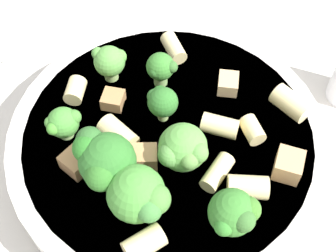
# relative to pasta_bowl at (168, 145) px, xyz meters

# --- Properties ---
(ground_plane) EXTENTS (2.00, 2.00, 0.00)m
(ground_plane) POSITION_rel_pasta_bowl_xyz_m (0.00, 0.00, -0.02)
(ground_plane) COLOR beige
(pasta_bowl) EXTENTS (0.25, 0.25, 0.04)m
(pasta_bowl) POSITION_rel_pasta_bowl_xyz_m (0.00, 0.00, 0.00)
(pasta_bowl) COLOR silver
(pasta_bowl) RESTS_ON ground_plane
(broccoli_floret_0) EXTENTS (0.04, 0.04, 0.04)m
(broccoli_floret_0) POSITION_rel_pasta_bowl_xyz_m (-0.02, -0.02, 0.04)
(broccoli_floret_0) COLOR #84AD60
(broccoli_floret_0) RESTS_ON pasta_bowl
(broccoli_floret_1) EXTENTS (0.03, 0.02, 0.03)m
(broccoli_floret_1) POSITION_rel_pasta_bowl_xyz_m (-0.04, 0.06, 0.03)
(broccoli_floret_1) COLOR #84AD60
(broccoli_floret_1) RESTS_ON pasta_bowl
(broccoli_floret_2) EXTENTS (0.02, 0.03, 0.03)m
(broccoli_floret_2) POSITION_rel_pasta_bowl_xyz_m (0.04, 0.03, 0.04)
(broccoli_floret_2) COLOR #84AD60
(broccoli_floret_2) RESTS_ON pasta_bowl
(broccoli_floret_3) EXTENTS (0.04, 0.04, 0.04)m
(broccoli_floret_3) POSITION_rel_pasta_bowl_xyz_m (-0.07, -0.02, 0.04)
(broccoli_floret_3) COLOR #84AD60
(broccoli_floret_3) RESTS_ON pasta_bowl
(broccoli_floret_4) EXTENTS (0.02, 0.03, 0.03)m
(broccoli_floret_4) POSITION_rel_pasta_bowl_xyz_m (0.01, 0.01, 0.04)
(broccoli_floret_4) COLOR #93B766
(broccoli_floret_4) RESTS_ON pasta_bowl
(broccoli_floret_5) EXTENTS (0.03, 0.03, 0.03)m
(broccoli_floret_5) POSITION_rel_pasta_bowl_xyz_m (0.02, 0.07, 0.04)
(broccoli_floret_5) COLOR #93B766
(broccoli_floret_5) RESTS_ON pasta_bowl
(broccoli_floret_6) EXTENTS (0.03, 0.03, 0.04)m
(broccoli_floret_6) POSITION_rel_pasta_bowl_xyz_m (-0.04, -0.08, 0.04)
(broccoli_floret_6) COLOR #9EC175
(broccoli_floret_6) RESTS_ON pasta_bowl
(broccoli_floret_7) EXTENTS (0.04, 0.05, 0.05)m
(broccoli_floret_7) POSITION_rel_pasta_bowl_xyz_m (-0.06, 0.01, 0.05)
(broccoli_floret_7) COLOR #9EC175
(broccoli_floret_7) RESTS_ON pasta_bowl
(rigatoni_0) EXTENTS (0.02, 0.02, 0.01)m
(rigatoni_0) POSITION_rel_pasta_bowl_xyz_m (-0.01, 0.08, 0.03)
(rigatoni_0) COLOR beige
(rigatoni_0) RESTS_ON pasta_bowl
(rigatoni_1) EXTENTS (0.03, 0.03, 0.02)m
(rigatoni_1) POSITION_rel_pasta_bowl_xyz_m (-0.09, -0.04, 0.03)
(rigatoni_1) COLOR beige
(rigatoni_1) RESTS_ON pasta_bowl
(rigatoni_2) EXTENTS (0.02, 0.03, 0.02)m
(rigatoni_2) POSITION_rel_pasta_bowl_xyz_m (0.02, -0.03, 0.03)
(rigatoni_2) COLOR beige
(rigatoni_2) RESTS_ON pasta_bowl
(rigatoni_3) EXTENTS (0.03, 0.01, 0.01)m
(rigatoni_3) POSITION_rel_pasta_bowl_xyz_m (-0.01, -0.05, 0.02)
(rigatoni_3) COLOR beige
(rigatoni_3) RESTS_ON pasta_bowl
(rigatoni_4) EXTENTS (0.03, 0.03, 0.02)m
(rigatoni_4) POSITION_rel_pasta_bowl_xyz_m (0.07, -0.07, 0.03)
(rigatoni_4) COLOR beige
(rigatoni_4) RESTS_ON pasta_bowl
(rigatoni_5) EXTENTS (0.02, 0.02, 0.01)m
(rigatoni_5) POSITION_rel_pasta_bowl_xyz_m (0.03, -0.05, 0.02)
(rigatoni_5) COLOR beige
(rigatoni_5) RESTS_ON pasta_bowl
(rigatoni_6) EXTENTS (0.03, 0.03, 0.02)m
(rigatoni_6) POSITION_rel_pasta_bowl_xyz_m (-0.01, -0.07, 0.03)
(rigatoni_6) COLOR beige
(rigatoni_6) RESTS_ON pasta_bowl
(rigatoni_7) EXTENTS (0.03, 0.03, 0.01)m
(rigatoni_7) POSITION_rel_pasta_bowl_xyz_m (0.07, 0.04, 0.02)
(rigatoni_7) COLOR beige
(rigatoni_7) RESTS_ON pasta_bowl
(rigatoni_8) EXTENTS (0.02, 0.03, 0.02)m
(rigatoni_8) POSITION_rel_pasta_bowl_xyz_m (-0.03, 0.03, 0.03)
(rigatoni_8) COLOR beige
(rigatoni_8) RESTS_ON pasta_bowl
(chicken_chunk_0) EXTENTS (0.03, 0.02, 0.02)m
(chicken_chunk_0) POSITION_rel_pasta_bowl_xyz_m (0.02, -0.09, 0.03)
(chicken_chunk_0) COLOR tan
(chicken_chunk_0) RESTS_ON pasta_bowl
(chicken_chunk_1) EXTENTS (0.02, 0.02, 0.02)m
(chicken_chunk_1) POSITION_rel_pasta_bowl_xyz_m (-0.03, 0.00, 0.03)
(chicken_chunk_1) COLOR tan
(chicken_chunk_1) RESTS_ON pasta_bowl
(chicken_chunk_2) EXTENTS (0.02, 0.02, 0.01)m
(chicken_chunk_2) POSITION_rel_pasta_bowl_xyz_m (-0.06, 0.04, 0.02)
(chicken_chunk_2) COLOR #A87A4C
(chicken_chunk_2) RESTS_ON pasta_bowl
(chicken_chunk_3) EXTENTS (0.02, 0.02, 0.01)m
(chicken_chunk_3) POSITION_rel_pasta_bowl_xyz_m (0.06, -0.02, 0.02)
(chicken_chunk_3) COLOR tan
(chicken_chunk_3) RESTS_ON pasta_bowl
(chicken_chunk_4) EXTENTS (0.02, 0.02, 0.01)m
(chicken_chunk_4) POSITION_rel_pasta_bowl_xyz_m (-0.00, 0.05, 0.02)
(chicken_chunk_4) COLOR #A87A4C
(chicken_chunk_4) RESTS_ON pasta_bowl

